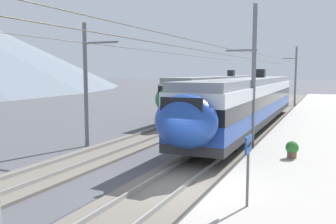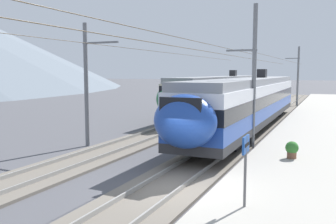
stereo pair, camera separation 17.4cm
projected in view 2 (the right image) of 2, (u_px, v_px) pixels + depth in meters
The scene contains 11 objects.
ground_plane at pixel (182, 193), 12.83m from camera, with size 400.00×400.00×0.00m, color #4C4C51.
platform_slab at pixel (318, 208), 10.98m from camera, with size 120.00×6.69×0.34m, color #A39E93.
track_near at pixel (163, 189), 13.14m from camera, with size 120.00×3.00×0.28m.
track_far at pixel (48, 172), 15.35m from camera, with size 120.00×3.00×0.28m.
train_near_platform at pixel (250, 101), 26.50m from camera, with size 27.34×3.00×4.27m.
train_far_track at pixel (222, 92), 38.98m from camera, with size 28.07×2.87×4.27m.
catenary_mast_mid at pixel (252, 75), 20.11m from camera, with size 48.85×1.75×8.01m.
catenary_mast_east at pixel (297, 75), 45.15m from camera, with size 48.85×1.75×7.48m.
catenary_mast_far_side at pixel (89, 81), 20.64m from camera, with size 48.85×2.35×7.06m.
platform_sign at pixel (246, 155), 10.49m from camera, with size 0.70×0.08×2.11m.
potted_plant_platform_edge at pixel (292, 149), 16.60m from camera, with size 0.59×0.59×0.79m.
Camera 2 is at (-11.53, -4.70, 4.28)m, focal length 38.67 mm.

